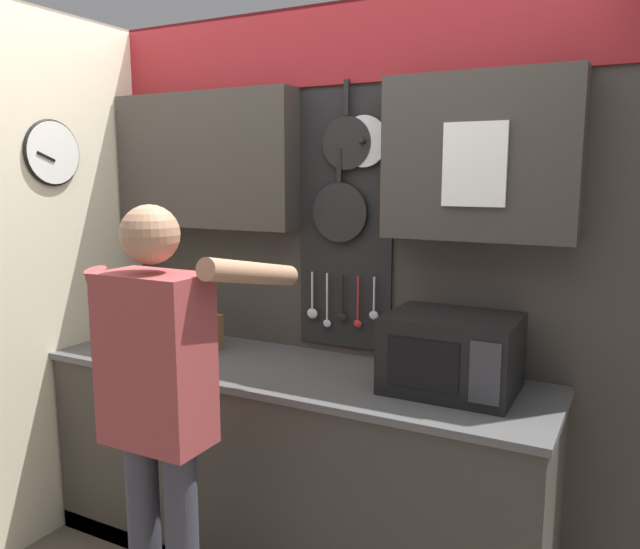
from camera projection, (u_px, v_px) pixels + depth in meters
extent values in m
cube|color=#38332D|center=(290.00, 467.00, 2.84)|extent=(2.27, 0.64, 0.88)
cube|color=#4C4C4C|center=(290.00, 371.00, 2.77)|extent=(2.30, 0.67, 0.03)
cube|color=#38332D|center=(325.00, 279.00, 3.01)|extent=(2.87, 0.04, 2.51)
cube|color=maroon|center=(322.00, 45.00, 2.81)|extent=(2.83, 0.02, 0.36)
cube|color=#38332D|center=(205.00, 161.00, 3.12)|extent=(1.02, 0.16, 0.66)
cube|color=#38332D|center=(479.00, 158.00, 2.49)|extent=(0.78, 0.16, 0.66)
cube|color=black|center=(345.00, 222.00, 2.88)|extent=(0.47, 0.01, 1.19)
cylinder|color=black|center=(347.00, 143.00, 2.80)|extent=(0.24, 0.02, 0.24)
cube|color=black|center=(347.00, 98.00, 2.76)|extent=(0.02, 0.02, 0.16)
cylinder|color=black|center=(340.00, 212.00, 2.86)|extent=(0.27, 0.02, 0.27)
cube|color=black|center=(339.00, 166.00, 2.82)|extent=(0.02, 0.02, 0.15)
cylinder|color=silver|center=(364.00, 141.00, 2.76)|extent=(0.23, 0.01, 0.23)
sphere|color=black|center=(362.00, 141.00, 2.74)|extent=(0.03, 0.03, 0.03)
cylinder|color=silver|center=(312.00, 291.00, 2.99)|extent=(0.01, 0.01, 0.19)
ellipsoid|color=silver|center=(312.00, 313.00, 3.01)|extent=(0.06, 0.01, 0.05)
cylinder|color=silver|center=(327.00, 297.00, 2.96)|extent=(0.01, 0.01, 0.23)
ellipsoid|color=silver|center=(327.00, 323.00, 2.98)|extent=(0.04, 0.01, 0.04)
cylinder|color=black|center=(342.00, 295.00, 2.92)|extent=(0.01, 0.01, 0.19)
ellipsoid|color=black|center=(342.00, 317.00, 2.93)|extent=(0.05, 0.01, 0.04)
cylinder|color=red|center=(358.00, 298.00, 2.88)|extent=(0.01, 0.01, 0.21)
ellipsoid|color=red|center=(358.00, 324.00, 2.90)|extent=(0.04, 0.01, 0.04)
cylinder|color=silver|center=(374.00, 295.00, 2.84)|extent=(0.01, 0.01, 0.17)
ellipsoid|color=silver|center=(374.00, 315.00, 2.86)|extent=(0.05, 0.01, 0.04)
cube|color=white|center=(474.00, 164.00, 2.41)|extent=(0.25, 0.02, 0.33)
cube|color=beige|center=(33.00, 283.00, 2.92)|extent=(0.04, 1.60, 2.51)
cylinder|color=white|center=(53.00, 153.00, 2.92)|extent=(0.02, 0.29, 0.29)
torus|color=black|center=(52.00, 153.00, 2.92)|extent=(0.02, 0.31, 0.31)
cube|color=black|center=(46.00, 157.00, 2.88)|extent=(0.01, 0.10, 0.05)
cube|color=black|center=(452.00, 353.00, 2.47)|extent=(0.50, 0.39, 0.30)
cube|color=black|center=(422.00, 364.00, 2.32)|extent=(0.28, 0.01, 0.19)
cube|color=#333338|center=(485.00, 373.00, 2.21)|extent=(0.11, 0.01, 0.23)
cube|color=brown|center=(205.00, 333.00, 3.04)|extent=(0.12, 0.16, 0.17)
cylinder|color=black|center=(194.00, 311.00, 3.01)|extent=(0.02, 0.03, 0.05)
cylinder|color=black|center=(198.00, 309.00, 2.99)|extent=(0.02, 0.03, 0.09)
cylinder|color=black|center=(202.00, 311.00, 2.98)|extent=(0.02, 0.03, 0.06)
cylinder|color=black|center=(205.00, 312.00, 2.97)|extent=(0.02, 0.03, 0.07)
cylinder|color=white|center=(159.00, 329.00, 3.18)|extent=(0.10, 0.10, 0.14)
cylinder|color=tan|center=(160.00, 310.00, 3.17)|extent=(0.03, 0.04, 0.22)
cylinder|color=tan|center=(158.00, 310.00, 3.15)|extent=(0.02, 0.03, 0.24)
cylinder|color=silver|center=(153.00, 310.00, 3.15)|extent=(0.03, 0.03, 0.23)
cylinder|color=tan|center=(156.00, 310.00, 3.16)|extent=(0.06, 0.04, 0.23)
cylinder|color=silver|center=(158.00, 310.00, 3.16)|extent=(0.03, 0.04, 0.23)
cylinder|color=black|center=(159.00, 312.00, 3.14)|extent=(0.02, 0.04, 0.22)
cylinder|color=silver|center=(156.00, 305.00, 3.16)|extent=(0.02, 0.05, 0.28)
cylinder|color=#383842|center=(145.00, 540.00, 2.33)|extent=(0.12, 0.12, 0.81)
cube|color=#993D3D|center=(155.00, 359.00, 2.17)|extent=(0.38, 0.22, 0.61)
sphere|color=#A87A5B|center=(150.00, 234.00, 2.10)|extent=(0.20, 0.20, 0.20)
cylinder|color=#993D3D|center=(114.00, 337.00, 2.30)|extent=(0.08, 0.22, 0.55)
cylinder|color=#A87A5B|center=(252.00, 273.00, 2.26)|extent=(0.08, 0.55, 0.18)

